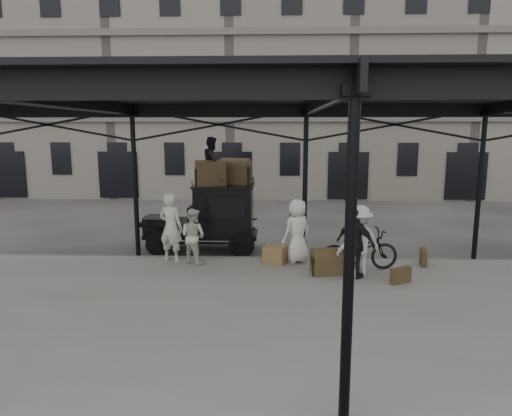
{
  "coord_description": "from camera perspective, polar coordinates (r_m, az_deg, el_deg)",
  "views": [
    {
      "loc": [
        -0.94,
        -11.22,
        3.92
      ],
      "look_at": [
        -1.41,
        1.6,
        1.7
      ],
      "focal_mm": 32.0,
      "sensor_mm": 36.0,
      "label": 1
    }
  ],
  "objects": [
    {
      "name": "porter_right",
      "position": [
        12.04,
        12.75,
        -4.05
      ],
      "size": [
        1.37,
        1.06,
        1.87
      ],
      "primitive_type": "imported",
      "rotation": [
        0.0,
        0.0,
        3.49
      ],
      "color": "beige",
      "rests_on": "platform"
    },
    {
      "name": "canopy",
      "position": [
        9.57,
        7.99,
        13.78
      ],
      "size": [
        22.5,
        9.0,
        4.74
      ],
      "color": "black",
      "rests_on": "ground"
    },
    {
      "name": "porter_roof",
      "position": [
        14.45,
        -5.48,
        5.87
      ],
      "size": [
        0.65,
        0.79,
        1.51
      ],
      "primitive_type": "imported",
      "rotation": [
        0.0,
        0.0,
        1.46
      ],
      "color": "black",
      "rests_on": "taxi"
    },
    {
      "name": "steamer_trunk_platform",
      "position": [
        12.23,
        8.88,
        -6.81
      ],
      "size": [
        0.88,
        0.62,
        0.59
      ],
      "primitive_type": null,
      "rotation": [
        0.0,
        0.0,
        0.17
      ],
      "color": "#4D3D24",
      "rests_on": "platform"
    },
    {
      "name": "ground",
      "position": [
        11.92,
        6.61,
        -9.45
      ],
      "size": [
        120.0,
        120.0,
        0.0
      ],
      "primitive_type": "plane",
      "color": "#383533",
      "rests_on": "ground"
    },
    {
      "name": "suitcase_upright",
      "position": [
        13.71,
        20.19,
        -5.78
      ],
      "size": [
        0.27,
        0.62,
        0.45
      ],
      "primitive_type": "cube",
      "rotation": [
        0.0,
        0.0,
        -0.21
      ],
      "color": "#4D3D24",
      "rests_on": "platform"
    },
    {
      "name": "porter_official",
      "position": [
        11.89,
        12.33,
        -4.35
      ],
      "size": [
        1.1,
        1.01,
        1.81
      ],
      "primitive_type": "imported",
      "rotation": [
        0.0,
        0.0,
        2.46
      ],
      "color": "black",
      "rests_on": "platform"
    },
    {
      "name": "steamer_trunk_roof_far",
      "position": [
        14.7,
        -2.58,
        4.36
      ],
      "size": [
        1.06,
        0.8,
        0.69
      ],
      "primitive_type": null,
      "rotation": [
        0.0,
        0.0,
        -0.26
      ],
      "color": "#4D3D24",
      "rests_on": "taxi"
    },
    {
      "name": "taxi",
      "position": [
        14.76,
        -5.2,
        -0.83
      ],
      "size": [
        3.65,
        1.55,
        2.18
      ],
      "color": "black",
      "rests_on": "ground"
    },
    {
      "name": "porter_midleft",
      "position": [
        13.05,
        -7.87,
        -3.48
      ],
      "size": [
        0.96,
        0.9,
        1.58
      ],
      "primitive_type": "imported",
      "rotation": [
        0.0,
        0.0,
        2.63
      ],
      "color": "beige",
      "rests_on": "platform"
    },
    {
      "name": "steamer_trunk_roof_near",
      "position": [
        14.34,
        -5.72,
        4.14
      ],
      "size": [
        1.03,
        0.8,
        0.66
      ],
      "primitive_type": null,
      "rotation": [
        0.0,
        0.0,
        0.3
      ],
      "color": "#4D3D24",
      "rests_on": "taxi"
    },
    {
      "name": "building_frontage",
      "position": [
        29.4,
        4.09,
        15.81
      ],
      "size": [
        64.0,
        8.0,
        14.0
      ],
      "primitive_type": "cube",
      "color": "slate",
      "rests_on": "ground"
    },
    {
      "name": "porter_left",
      "position": [
        13.27,
        -10.6,
        -2.4
      ],
      "size": [
        0.85,
        0.7,
        2.0
      ],
      "primitive_type": "imported",
      "rotation": [
        0.0,
        0.0,
        2.79
      ],
      "color": "beige",
      "rests_on": "platform"
    },
    {
      "name": "bicycle",
      "position": [
        12.66,
        12.74,
        -5.1
      ],
      "size": [
        2.24,
        1.07,
        1.13
      ],
      "primitive_type": "imported",
      "rotation": [
        0.0,
        0.0,
        1.73
      ],
      "color": "black",
      "rests_on": "platform"
    },
    {
      "name": "porter_centre",
      "position": [
        13.05,
        5.17,
        -2.87
      ],
      "size": [
        1.06,
        0.99,
        1.82
      ],
      "primitive_type": "imported",
      "rotation": [
        0.0,
        0.0,
        3.77
      ],
      "color": "silver",
      "rests_on": "platform"
    },
    {
      "name": "suitcase_flat",
      "position": [
        11.95,
        17.63,
        -8.04
      ],
      "size": [
        0.59,
        0.44,
        0.4
      ],
      "primitive_type": "cube",
      "rotation": [
        0.0,
        0.0,
        0.54
      ],
      "color": "#4D3D24",
      "rests_on": "platform"
    },
    {
      "name": "platform",
      "position": [
        10.03,
        7.52,
        -12.8
      ],
      "size": [
        28.0,
        8.0,
        0.15
      ],
      "primitive_type": "cube",
      "color": "slate",
      "rests_on": "ground"
    },
    {
      "name": "wicker_hamper",
      "position": [
        13.03,
        2.38,
        -5.86
      ],
      "size": [
        0.73,
        0.65,
        0.5
      ],
      "primitive_type": "cube",
      "rotation": [
        0.0,
        0.0,
        -0.39
      ],
      "color": "olive",
      "rests_on": "platform"
    }
  ]
}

